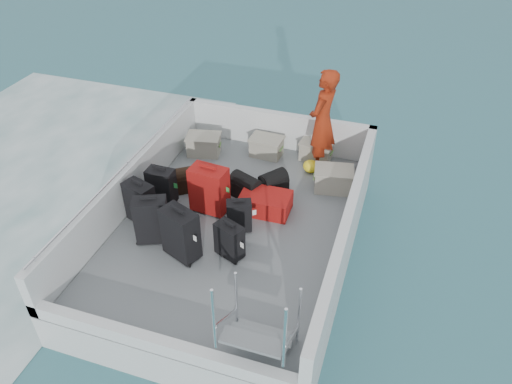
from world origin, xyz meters
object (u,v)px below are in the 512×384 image
crate_0 (204,145)px  crate_2 (316,151)px  suitcase_7 (239,216)px  suitcase_5 (209,190)px  suitcase_2 (162,187)px  suitcase_0 (152,221)px  crate_1 (266,147)px  crate_3 (333,180)px  suitcase_1 (140,203)px  suitcase_3 (181,234)px  passenger (322,122)px  suitcase_6 (229,241)px  suitcase_8 (266,203)px

crate_0 → crate_2: size_ratio=1.07×
suitcase_7 → suitcase_5: bearing=130.4°
suitcase_2 → suitcase_7: 1.44m
suitcase_0 → crate_1: size_ratio=1.34×
crate_1 → crate_3: size_ratio=0.91×
suitcase_1 → suitcase_3: bearing=-9.7°
suitcase_3 → crate_3: (1.72, 2.25, -0.21)m
crate_2 → passenger: passenger is taller
suitcase_6 → crate_1: suitcase_6 is taller
suitcase_8 → crate_3: bearing=-45.8°
suitcase_2 → suitcase_7: (1.41, -0.26, -0.05)m
suitcase_1 → suitcase_0: bearing=-23.3°
suitcase_3 → suitcase_7: size_ratio=1.50×
suitcase_3 → crate_0: bearing=129.3°
suitcase_3 → passenger: (1.35, 2.82, 0.54)m
suitcase_5 → passenger: passenger is taller
suitcase_1 → suitcase_8: size_ratio=0.88×
crate_0 → passenger: (2.13, 0.21, 0.75)m
suitcase_0 → suitcase_8: 1.81m
suitcase_3 → suitcase_8: bearing=81.4°
suitcase_2 → crate_2: suitcase_2 is taller
suitcase_6 → crate_3: bearing=85.3°
suitcase_0 → crate_0: 2.47m
crate_2 → crate_3: size_ratio=0.90×
passenger → suitcase_7: bearing=-7.0°
suitcase_6 → passenger: bearing=97.8°
passenger → suitcase_3: bearing=-12.1°
suitcase_3 → suitcase_8: size_ratio=1.00×
crate_1 → passenger: passenger is taller
suitcase_0 → crate_0: suitcase_0 is taller
suitcase_5 → crate_2: size_ratio=1.43×
crate_2 → passenger: 0.81m
suitcase_6 → suitcase_7: size_ratio=1.06×
suitcase_3 → suitcase_2: bearing=151.4°
suitcase_0 → suitcase_8: (1.36, 1.18, -0.22)m
crate_0 → passenger: passenger is taller
suitcase_1 → crate_1: bearing=81.8°
suitcase_0 → crate_1: (0.88, 2.76, -0.20)m
suitcase_0 → suitcase_6: (1.18, 0.04, -0.09)m
suitcase_5 → suitcase_6: 1.12m
suitcase_1 → suitcase_6: bearing=8.2°
suitcase_0 → passenger: (1.89, 2.66, 0.56)m
crate_0 → passenger: bearing=5.6°
suitcase_1 → suitcase_5: size_ratio=0.89×
suitcase_2 → crate_2: bearing=45.4°
suitcase_6 → suitcase_0: bearing=-155.1°
suitcase_7 → crate_3: bearing=30.5°
suitcase_1 → suitcase_2: suitcase_1 is taller
suitcase_0 → suitcase_2: 0.92m
suitcase_1 → crate_1: size_ratio=1.25×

